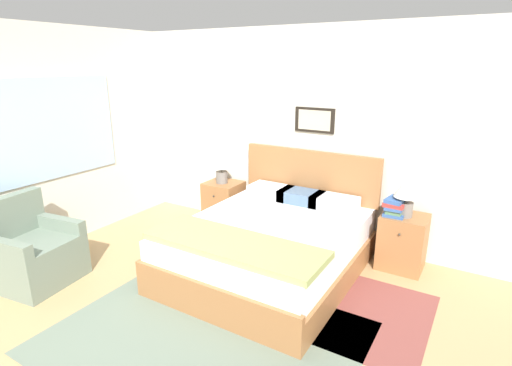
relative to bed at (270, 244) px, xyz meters
name	(u,v)px	position (x,y,z in m)	size (l,w,h in m)	color
ground_plane	(126,361)	(-0.27, -1.77, -0.31)	(16.00, 16.00, 0.00)	tan
wall_back	(295,135)	(-0.27, 1.11, 0.99)	(6.97, 0.09, 2.60)	beige
wall_left	(76,135)	(-2.58, -0.36, 0.99)	(0.08, 5.25, 2.60)	beige
area_rug_main	(204,337)	(0.07, -1.25, -0.31)	(2.43, 1.90, 0.01)	slate
area_rug_bedside	(382,319)	(1.27, -0.24, -0.31)	(0.80, 1.26, 0.01)	brown
bed	(270,244)	(0.00, 0.00, 0.00)	(1.74, 2.10, 1.15)	#936038
armchair	(33,253)	(-1.98, -1.43, -0.01)	(0.80, 0.81, 0.89)	slate
nightstand_near_window	(224,203)	(-1.19, 0.81, -0.01)	(0.47, 0.45, 0.61)	#936038
nightstand_by_door	(402,242)	(1.19, 0.81, -0.01)	(0.47, 0.45, 0.61)	#936038
table_lamp_near_window	(221,163)	(-1.20, 0.79, 0.58)	(0.26, 0.26, 0.44)	slate
table_lamp_by_door	(407,191)	(1.18, 0.79, 0.58)	(0.26, 0.26, 0.44)	slate
book_thick_bottom	(394,214)	(1.09, 0.77, 0.31)	(0.22, 0.25, 0.03)	#335693
book_hardcover_middle	(395,210)	(1.09, 0.77, 0.35)	(0.17, 0.24, 0.04)	#4C7551
book_novel_upper	(395,207)	(1.09, 0.77, 0.39)	(0.18, 0.27, 0.03)	#335693
book_slim_near_top	(396,203)	(1.09, 0.77, 0.43)	(0.22, 0.27, 0.04)	#B7332D
book_paperback_top	(396,200)	(1.09, 0.77, 0.47)	(0.21, 0.28, 0.04)	#335693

